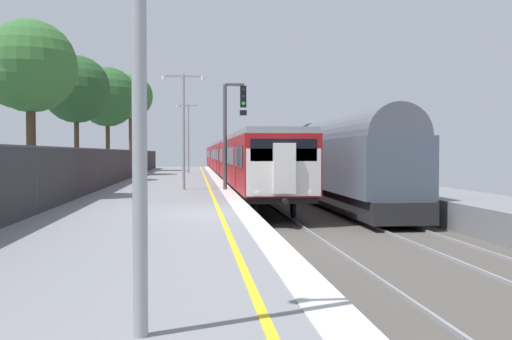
{
  "coord_description": "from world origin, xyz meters",
  "views": [
    {
      "loc": [
        -1.07,
        -16.5,
        1.72
      ],
      "look_at": [
        1.27,
        5.4,
        1.06
      ],
      "focal_mm": 40.53,
      "sensor_mm": 36.0,
      "label": 1
    }
  ],
  "objects_px": {
    "signal_gantry": "(231,123)",
    "background_tree_left": "(27,69)",
    "background_tree_centre": "(76,91)",
    "freight_train_adjacent_track": "(317,158)",
    "background_tree_right": "(130,98)",
    "platform_lamp_far": "(188,133)",
    "commuter_train_at_platform": "(230,158)",
    "background_tree_back": "(108,99)",
    "platform_lamp_mid": "(183,121)"
  },
  "relations": [
    {
      "from": "platform_lamp_far",
      "to": "background_tree_left",
      "type": "height_order",
      "value": "background_tree_left"
    },
    {
      "from": "background_tree_back",
      "to": "background_tree_right",
      "type": "bearing_deg",
      "value": 86.71
    },
    {
      "from": "signal_gantry",
      "to": "background_tree_back",
      "type": "bearing_deg",
      "value": 114.18
    },
    {
      "from": "platform_lamp_mid",
      "to": "background_tree_back",
      "type": "xyz_separation_m",
      "value": [
        -6.1,
        18.21,
        2.68
      ]
    },
    {
      "from": "platform_lamp_mid",
      "to": "background_tree_right",
      "type": "relative_size",
      "value": 0.59
    },
    {
      "from": "platform_lamp_far",
      "to": "background_tree_back",
      "type": "xyz_separation_m",
      "value": [
        -6.1,
        -3.51,
        2.47
      ]
    },
    {
      "from": "signal_gantry",
      "to": "background_tree_back",
      "type": "height_order",
      "value": "background_tree_back"
    },
    {
      "from": "background_tree_centre",
      "to": "platform_lamp_mid",
      "type": "bearing_deg",
      "value": -53.15
    },
    {
      "from": "background_tree_left",
      "to": "platform_lamp_far",
      "type": "bearing_deg",
      "value": 77.86
    },
    {
      "from": "freight_train_adjacent_track",
      "to": "signal_gantry",
      "type": "xyz_separation_m",
      "value": [
        -5.48,
        -6.4,
        1.67
      ]
    },
    {
      "from": "freight_train_adjacent_track",
      "to": "platform_lamp_far",
      "type": "height_order",
      "value": "platform_lamp_far"
    },
    {
      "from": "commuter_train_at_platform",
      "to": "background_tree_back",
      "type": "relative_size",
      "value": 7.74
    },
    {
      "from": "platform_lamp_far",
      "to": "commuter_train_at_platform",
      "type": "bearing_deg",
      "value": 41.73
    },
    {
      "from": "background_tree_left",
      "to": "background_tree_back",
      "type": "height_order",
      "value": "background_tree_back"
    },
    {
      "from": "commuter_train_at_platform",
      "to": "background_tree_right",
      "type": "distance_m",
      "value": 11.36
    },
    {
      "from": "commuter_train_at_platform",
      "to": "background_tree_centre",
      "type": "relative_size",
      "value": 8.45
    },
    {
      "from": "freight_train_adjacent_track",
      "to": "platform_lamp_mid",
      "type": "relative_size",
      "value": 5.35
    },
    {
      "from": "platform_lamp_far",
      "to": "platform_lamp_mid",
      "type": "bearing_deg",
      "value": -90.0
    },
    {
      "from": "freight_train_adjacent_track",
      "to": "background_tree_right",
      "type": "xyz_separation_m",
      "value": [
        -13.18,
        22.4,
        5.52
      ]
    },
    {
      "from": "signal_gantry",
      "to": "background_tree_right",
      "type": "relative_size",
      "value": 0.54
    },
    {
      "from": "signal_gantry",
      "to": "background_tree_left",
      "type": "bearing_deg",
      "value": -150.35
    },
    {
      "from": "signal_gantry",
      "to": "background_tree_left",
      "type": "xyz_separation_m",
      "value": [
        -7.9,
        -4.49,
        1.75
      ]
    },
    {
      "from": "background_tree_right",
      "to": "background_tree_back",
      "type": "xyz_separation_m",
      "value": [
        -0.59,
        -10.31,
        -1.08
      ]
    },
    {
      "from": "platform_lamp_far",
      "to": "background_tree_centre",
      "type": "bearing_deg",
      "value": -117.28
    },
    {
      "from": "platform_lamp_mid",
      "to": "background_tree_centre",
      "type": "height_order",
      "value": "background_tree_centre"
    },
    {
      "from": "freight_train_adjacent_track",
      "to": "platform_lamp_mid",
      "type": "xyz_separation_m",
      "value": [
        -7.67,
        -6.11,
        1.77
      ]
    },
    {
      "from": "background_tree_right",
      "to": "background_tree_back",
      "type": "bearing_deg",
      "value": -93.29
    },
    {
      "from": "background_tree_centre",
      "to": "commuter_train_at_platform",
      "type": "bearing_deg",
      "value": 57.44
    },
    {
      "from": "signal_gantry",
      "to": "platform_lamp_far",
      "type": "height_order",
      "value": "platform_lamp_far"
    },
    {
      "from": "background_tree_centre",
      "to": "background_tree_back",
      "type": "height_order",
      "value": "background_tree_back"
    },
    {
      "from": "platform_lamp_mid",
      "to": "signal_gantry",
      "type": "bearing_deg",
      "value": -7.37
    },
    {
      "from": "background_tree_right",
      "to": "background_tree_left",
      "type": "bearing_deg",
      "value": -90.32
    },
    {
      "from": "platform_lamp_mid",
      "to": "background_tree_right",
      "type": "bearing_deg",
      "value": 100.94
    },
    {
      "from": "background_tree_left",
      "to": "background_tree_back",
      "type": "relative_size",
      "value": 0.81
    },
    {
      "from": "freight_train_adjacent_track",
      "to": "background_tree_centre",
      "type": "xyz_separation_m",
      "value": [
        -14.31,
        2.74,
        4.05
      ]
    },
    {
      "from": "freight_train_adjacent_track",
      "to": "background_tree_right",
      "type": "bearing_deg",
      "value": 120.48
    },
    {
      "from": "freight_train_adjacent_track",
      "to": "platform_lamp_far",
      "type": "xyz_separation_m",
      "value": [
        -7.67,
        15.6,
        1.98
      ]
    },
    {
      "from": "signal_gantry",
      "to": "platform_lamp_far",
      "type": "distance_m",
      "value": 22.11
    },
    {
      "from": "commuter_train_at_platform",
      "to": "background_tree_back",
      "type": "xyz_separation_m",
      "value": [
        -9.77,
        -6.78,
        4.6
      ]
    },
    {
      "from": "background_tree_left",
      "to": "background_tree_centre",
      "type": "bearing_deg",
      "value": 93.93
    },
    {
      "from": "signal_gantry",
      "to": "commuter_train_at_platform",
      "type": "bearing_deg",
      "value": 86.67
    },
    {
      "from": "commuter_train_at_platform",
      "to": "platform_lamp_far",
      "type": "bearing_deg",
      "value": -138.27
    },
    {
      "from": "freight_train_adjacent_track",
      "to": "platform_lamp_far",
      "type": "relative_size",
      "value": 4.98
    },
    {
      "from": "background_tree_right",
      "to": "background_tree_back",
      "type": "relative_size",
      "value": 1.1
    },
    {
      "from": "commuter_train_at_platform",
      "to": "background_tree_back",
      "type": "height_order",
      "value": "background_tree_back"
    },
    {
      "from": "commuter_train_at_platform",
      "to": "background_tree_right",
      "type": "relative_size",
      "value": 7.01
    },
    {
      "from": "signal_gantry",
      "to": "platform_lamp_far",
      "type": "bearing_deg",
      "value": 95.7
    },
    {
      "from": "platform_lamp_mid",
      "to": "background_tree_left",
      "type": "relative_size",
      "value": 0.8
    },
    {
      "from": "background_tree_back",
      "to": "freight_train_adjacent_track",
      "type": "bearing_deg",
      "value": -41.28
    },
    {
      "from": "background_tree_left",
      "to": "background_tree_centre",
      "type": "height_order",
      "value": "background_tree_centre"
    }
  ]
}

